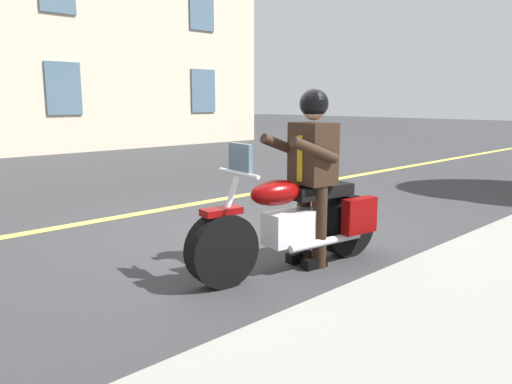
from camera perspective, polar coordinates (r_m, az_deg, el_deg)
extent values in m
plane|color=#333335|center=(6.05, -0.54, -5.09)|extent=(80.00, 80.00, 0.00)
cube|color=#E5DB4C|center=(7.59, -10.89, -2.02)|extent=(60.00, 0.16, 0.01)
cylinder|color=black|center=(4.38, -3.96, -6.71)|extent=(0.68, 0.29, 0.66)
cylinder|color=black|center=(5.32, 10.44, -3.75)|extent=(0.68, 0.29, 0.66)
cube|color=silver|center=(4.81, 4.21, -4.05)|extent=(0.59, 0.36, 0.32)
ellipsoid|color=#720505|center=(4.61, 2.35, -0.08)|extent=(0.59, 0.36, 0.24)
cube|color=black|center=(4.96, 7.37, 0.14)|extent=(0.73, 0.38, 0.12)
cube|color=#720505|center=(5.11, 11.87, -2.68)|extent=(0.41, 0.18, 0.36)
cube|color=#720505|center=(5.41, 8.46, -1.84)|extent=(0.41, 0.18, 0.36)
cylinder|color=silver|center=(4.32, -3.78, -3.24)|extent=(0.35, 0.10, 0.76)
cylinder|color=silver|center=(4.33, -2.04, 2.20)|extent=(0.12, 0.60, 0.04)
cube|color=#720505|center=(4.29, -4.02, -2.24)|extent=(0.38, 0.21, 0.06)
cylinder|color=silver|center=(4.93, 8.08, -5.69)|extent=(0.90, 0.21, 0.08)
cube|color=slate|center=(4.32, -1.83, 3.79)|extent=(0.08, 0.32, 0.28)
cylinder|color=black|center=(4.88, 7.38, -3.88)|extent=(0.14, 0.14, 0.84)
cube|color=black|center=(4.94, 6.76, -8.15)|extent=(0.27, 0.15, 0.10)
cylinder|color=black|center=(5.05, 5.53, -3.35)|extent=(0.14, 0.14, 0.84)
cube|color=black|center=(5.12, 4.94, -7.47)|extent=(0.27, 0.15, 0.10)
cube|color=black|center=(4.84, 6.60, 4.45)|extent=(0.37, 0.44, 0.60)
cube|color=#B28C14|center=(4.74, 5.15, 3.86)|extent=(0.03, 0.07, 0.44)
cylinder|color=black|center=(4.55, 6.78, 4.82)|extent=(0.56, 0.18, 0.28)
cylinder|color=black|center=(4.89, 3.31, 5.26)|extent=(0.56, 0.18, 0.28)
sphere|color=tan|center=(4.82, 6.71, 9.54)|extent=(0.22, 0.22, 0.22)
sphere|color=black|center=(4.82, 6.73, 10.14)|extent=(0.28, 0.28, 0.28)
cube|color=slate|center=(19.21, -6.12, 11.56)|extent=(1.10, 0.06, 1.60)
cube|color=slate|center=(16.50, -21.36, 11.10)|extent=(1.10, 0.06, 1.60)
cube|color=slate|center=(19.50, -6.30, 20.41)|extent=(1.10, 0.06, 1.60)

